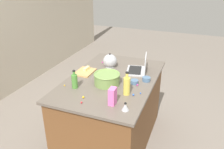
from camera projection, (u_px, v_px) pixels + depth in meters
name	position (u px, v px, depth m)	size (l,w,h in m)	color
ground_plane	(112.00, 139.00, 3.12)	(12.00, 12.00, 0.00)	slate
island_counter	(112.00, 110.00, 2.93)	(1.53, 0.99, 0.90)	brown
laptop	(139.00, 68.00, 2.89)	(0.35, 0.29, 0.22)	#B7B7BC
mixing_bowl_large	(107.00, 79.00, 2.58)	(0.29, 0.29, 0.13)	#72934C
bottle_oil	(127.00, 86.00, 2.35)	(0.07, 0.07, 0.25)	#DBC64C
bottle_olive	(75.00, 81.00, 2.49)	(0.06, 0.06, 0.21)	#4C8C38
kettle	(110.00, 61.00, 3.03)	(0.21, 0.18, 0.20)	#ADADB2
cutting_board	(85.00, 72.00, 2.88)	(0.27, 0.20, 0.02)	tan
butter_stick_left	(86.00, 69.00, 2.91)	(0.11, 0.04, 0.04)	#F4E58C
ramekin_small	(134.00, 82.00, 2.61)	(0.09, 0.09, 0.04)	slate
ramekin_medium	(146.00, 79.00, 2.67)	(0.09, 0.09, 0.05)	slate
kitchen_timer	(125.00, 107.00, 2.12)	(0.07, 0.07, 0.08)	#B2B2B7
candy_bag	(113.00, 96.00, 2.19)	(0.09, 0.06, 0.17)	pink
candy_0	(140.00, 93.00, 2.40)	(0.02, 0.02, 0.02)	blue
candy_1	(137.00, 85.00, 2.57)	(0.02, 0.02, 0.02)	#CC3399
candy_2	(65.00, 85.00, 2.56)	(0.02, 0.02, 0.02)	yellow
candy_3	(102.00, 62.00, 3.17)	(0.02, 0.02, 0.02)	#CC3399
candy_4	(81.00, 102.00, 2.23)	(0.02, 0.02, 0.02)	red
candy_5	(116.00, 87.00, 2.52)	(0.01, 0.01, 0.01)	red
candy_6	(83.00, 97.00, 2.32)	(0.02, 0.02, 0.02)	yellow
candy_7	(106.00, 81.00, 2.66)	(0.02, 0.02, 0.02)	orange
candy_8	(133.00, 95.00, 2.37)	(0.02, 0.02, 0.02)	blue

